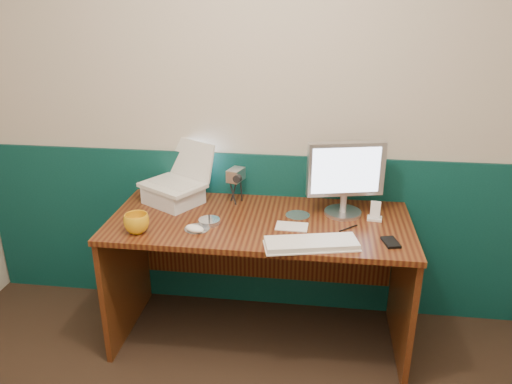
# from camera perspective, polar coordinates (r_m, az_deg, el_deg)

# --- Properties ---
(back_wall) EXTENTS (3.50, 0.04, 2.50)m
(back_wall) POSITION_cam_1_polar(r_m,az_deg,el_deg) (2.84, 0.44, 9.17)
(back_wall) COLOR beige
(back_wall) RESTS_ON ground
(wainscot) EXTENTS (3.48, 0.02, 1.00)m
(wainscot) POSITION_cam_1_polar(r_m,az_deg,el_deg) (3.09, 0.37, -4.60)
(wainscot) COLOR #073132
(wainscot) RESTS_ON ground
(desk) EXTENTS (1.60, 0.70, 0.75)m
(desk) POSITION_cam_1_polar(r_m,az_deg,el_deg) (2.83, 0.40, -10.12)
(desk) COLOR #3A140A
(desk) RESTS_ON ground
(laptop_riser) EXTENTS (0.37, 0.35, 0.10)m
(laptop_riser) POSITION_cam_1_polar(r_m,az_deg,el_deg) (2.88, -9.44, -0.34)
(laptop_riser) COLOR silver
(laptop_riser) RESTS_ON desk
(laptop) EXTENTS (0.41, 0.39, 0.27)m
(laptop) POSITION_cam_1_polar(r_m,az_deg,el_deg) (2.82, -9.67, 3.16)
(laptop) COLOR white
(laptop) RESTS_ON laptop_riser
(monitor) EXTENTS (0.42, 0.21, 0.41)m
(monitor) POSITION_cam_1_polar(r_m,az_deg,el_deg) (2.69, 10.15, 1.49)
(monitor) COLOR silver
(monitor) RESTS_ON desk
(keyboard) EXTENTS (0.46, 0.24, 0.03)m
(keyboard) POSITION_cam_1_polar(r_m,az_deg,el_deg) (2.39, 6.34, -5.93)
(keyboard) COLOR white
(keyboard) RESTS_ON desk
(mouse_right) EXTENTS (0.10, 0.07, 0.03)m
(mouse_right) POSITION_cam_1_polar(r_m,az_deg,el_deg) (2.45, 8.58, -5.26)
(mouse_right) COLOR white
(mouse_right) RESTS_ON desk
(mouse_left) EXTENTS (0.12, 0.10, 0.04)m
(mouse_left) POSITION_cam_1_polar(r_m,az_deg,el_deg) (2.54, -7.02, -4.16)
(mouse_left) COLOR white
(mouse_left) RESTS_ON desk
(mug) EXTENTS (0.13, 0.13, 0.10)m
(mug) POSITION_cam_1_polar(r_m,az_deg,el_deg) (2.57, -13.48, -3.49)
(mug) COLOR gold
(mug) RESTS_ON desk
(camcorder) EXTENTS (0.13, 0.16, 0.21)m
(camcorder) POSITION_cam_1_polar(r_m,az_deg,el_deg) (2.84, -2.30, 0.76)
(camcorder) COLOR silver
(camcorder) RESTS_ON desk
(cd_spindle) EXTENTS (0.11, 0.11, 0.02)m
(cd_spindle) POSITION_cam_1_polar(r_m,az_deg,el_deg) (2.62, -5.36, -3.36)
(cd_spindle) COLOR silver
(cd_spindle) RESTS_ON desk
(cd_loose_a) EXTENTS (0.13, 0.13, 0.00)m
(cd_loose_a) POSITION_cam_1_polar(r_m,az_deg,el_deg) (2.57, -6.76, -4.17)
(cd_loose_a) COLOR #B5BEC6
(cd_loose_a) RESTS_ON desk
(cd_loose_b) EXTENTS (0.13, 0.13, 0.00)m
(cd_loose_b) POSITION_cam_1_polar(r_m,az_deg,el_deg) (2.72, 4.79, -2.63)
(cd_loose_b) COLOR silver
(cd_loose_b) RESTS_ON desk
(pen) EXTENTS (0.10, 0.09, 0.01)m
(pen) POSITION_cam_1_polar(r_m,az_deg,el_deg) (2.60, 10.51, -4.07)
(pen) COLOR black
(pen) RESTS_ON desk
(papers) EXTENTS (0.17, 0.12, 0.00)m
(papers) POSITION_cam_1_polar(r_m,az_deg,el_deg) (2.58, 4.11, -3.95)
(papers) COLOR white
(papers) RESTS_ON desk
(dock) EXTENTS (0.08, 0.07, 0.01)m
(dock) POSITION_cam_1_polar(r_m,az_deg,el_deg) (2.73, 13.39, -2.96)
(dock) COLOR white
(dock) RESTS_ON desk
(music_player) EXTENTS (0.05, 0.03, 0.09)m
(music_player) POSITION_cam_1_polar(r_m,az_deg,el_deg) (2.71, 13.49, -1.96)
(music_player) COLOR white
(music_player) RESTS_ON dock
(pda) EXTENTS (0.09, 0.12, 0.01)m
(pda) POSITION_cam_1_polar(r_m,az_deg,el_deg) (2.49, 15.14, -5.57)
(pda) COLOR black
(pda) RESTS_ON desk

